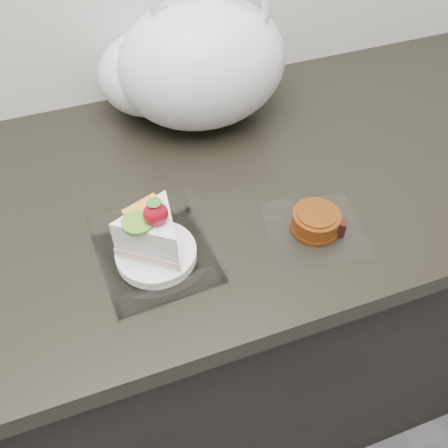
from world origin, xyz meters
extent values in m
cube|color=black|center=(0.00, 1.69, 0.43)|extent=(2.00, 0.60, 0.86)
cube|color=black|center=(0.00, 1.69, 0.88)|extent=(2.04, 0.64, 0.04)
cube|color=white|center=(0.05, 1.55, 0.90)|extent=(0.18, 0.18, 0.00)
cylinder|color=white|center=(0.05, 1.55, 0.91)|extent=(0.12, 0.12, 0.02)
ellipsoid|color=red|center=(0.06, 1.54, 1.01)|extent=(0.04, 0.03, 0.04)
cone|color=#2D7223|center=(0.06, 1.54, 1.03)|extent=(0.02, 0.02, 0.01)
cylinder|color=#60A42F|center=(0.03, 1.54, 1.00)|extent=(0.04, 0.04, 0.01)
cube|color=orange|center=(0.04, 1.57, 1.00)|extent=(0.06, 0.04, 0.01)
cube|color=white|center=(0.31, 1.52, 0.90)|extent=(0.18, 0.17, 0.00)
cylinder|color=#75360E|center=(0.31, 1.52, 0.92)|extent=(0.08, 0.08, 0.03)
cylinder|color=#75360E|center=(0.31, 1.52, 0.90)|extent=(0.08, 0.08, 0.01)
cylinder|color=#75360E|center=(0.31, 1.52, 0.94)|extent=(0.06, 0.06, 0.00)
cube|color=black|center=(0.34, 1.50, 0.92)|extent=(0.03, 0.03, 0.03)
ellipsoid|color=white|center=(0.23, 1.87, 1.02)|extent=(0.37, 0.31, 0.24)
ellipsoid|color=white|center=(0.14, 1.91, 0.99)|extent=(0.22, 0.20, 0.16)
torus|color=white|center=(0.21, 1.87, 1.13)|extent=(0.13, 0.02, 0.13)
torus|color=white|center=(0.30, 1.86, 1.12)|extent=(0.12, 0.07, 0.12)
camera|label=1|loc=(-0.01, 1.07, 1.50)|focal=40.00mm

